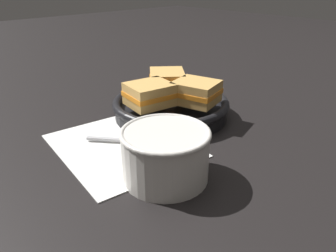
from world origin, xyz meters
TOP-DOWN VIEW (x-y plane):
  - ground_plane at (0.00, 0.00)m, footprint 4.00×4.00m
  - napkin at (-0.06, -0.06)m, footprint 0.28×0.25m
  - soup_bowl at (0.07, -0.07)m, footprint 0.14×0.14m
  - spoon at (-0.04, -0.03)m, footprint 0.12×0.10m
  - skillet at (-0.09, 0.11)m, footprint 0.26×0.26m
  - sandwich_near_left at (-0.10, 0.05)m, footprint 0.09×0.10m
  - sandwich_near_right at (-0.04, 0.13)m, footprint 0.11×0.10m
  - sandwich_far_left at (-0.14, 0.14)m, footprint 0.12×0.12m

SIDE VIEW (x-z plane):
  - ground_plane at x=0.00m, z-range 0.00..0.00m
  - napkin at x=-0.06m, z-range 0.00..0.00m
  - spoon at x=-0.04m, z-range 0.00..0.01m
  - skillet at x=-0.09m, z-range 0.00..0.04m
  - soup_bowl at x=0.07m, z-range 0.01..0.09m
  - sandwich_near_left at x=-0.10m, z-range 0.04..0.09m
  - sandwich_near_right at x=-0.04m, z-range 0.04..0.09m
  - sandwich_far_left at x=-0.14m, z-range 0.04..0.09m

